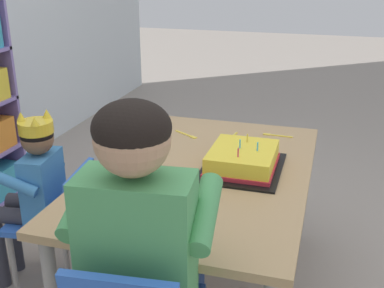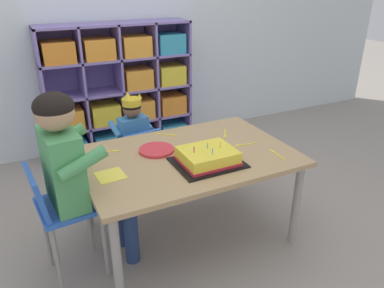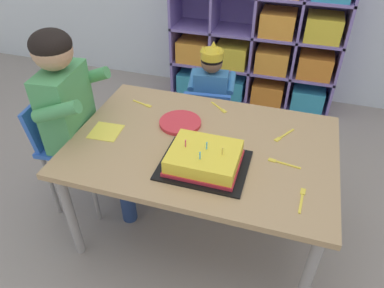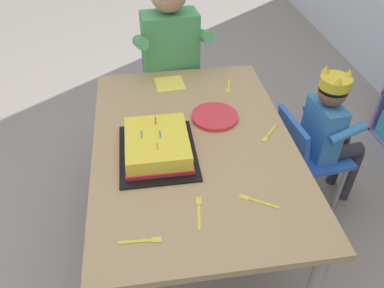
# 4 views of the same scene
# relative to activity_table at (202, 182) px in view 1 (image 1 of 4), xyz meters

# --- Properties ---
(activity_table) EXTENTS (1.25, 0.85, 0.59)m
(activity_table) POSITION_rel_activity_table_xyz_m (0.00, 0.00, 0.00)
(activity_table) COLOR tan
(activity_table) RESTS_ON ground
(classroom_chair_blue) EXTENTS (0.34, 0.36, 0.57)m
(classroom_chair_blue) POSITION_rel_activity_table_xyz_m (-0.12, 0.60, -0.19)
(classroom_chair_blue) COLOR blue
(classroom_chair_blue) RESTS_ON ground
(child_with_crown) EXTENTS (0.31, 0.32, 0.81)m
(child_with_crown) POSITION_rel_activity_table_xyz_m (-0.14, 0.70, -0.03)
(child_with_crown) COLOR #3D7FBC
(child_with_crown) RESTS_ON ground
(adult_helper_seated) EXTENTS (0.45, 0.43, 1.07)m
(adult_helper_seated) POSITION_rel_activity_table_xyz_m (-0.65, -0.02, 0.14)
(adult_helper_seated) COLOR #4C9E5B
(adult_helper_seated) RESTS_ON ground
(birthday_cake_on_tray) EXTENTS (0.38, 0.31, 0.12)m
(birthday_cake_on_tray) POSITION_rel_activity_table_xyz_m (0.05, -0.16, 0.09)
(birthday_cake_on_tray) COLOR black
(birthday_cake_on_tray) RESTS_ON activity_table
(paper_plate_stack) EXTENTS (0.22, 0.22, 0.02)m
(paper_plate_stack) POSITION_rel_activity_table_xyz_m (-0.15, 0.12, 0.07)
(paper_plate_stack) COLOR #DB333D
(paper_plate_stack) RESTS_ON activity_table
(paper_napkin_square) EXTENTS (0.16, 0.16, 0.00)m
(paper_napkin_square) POSITION_rel_activity_table_xyz_m (-0.49, -0.05, 0.06)
(paper_napkin_square) COLOR #F4DB4C
(paper_napkin_square) RESTS_ON activity_table
(fork_near_cake_tray) EXTENTS (0.02, 0.14, 0.00)m
(fork_near_cake_tray) POSITION_rel_activity_table_xyz_m (0.48, -0.24, 0.06)
(fork_near_cake_tray) COLOR yellow
(fork_near_cake_tray) RESTS_ON activity_table
(fork_beside_plate_stack) EXTENTS (0.13, 0.05, 0.00)m
(fork_beside_plate_stack) POSITION_rel_activity_table_xyz_m (-0.41, 0.24, 0.06)
(fork_beside_plate_stack) COLOR yellow
(fork_beside_plate_stack) RESTS_ON activity_table
(fork_near_child_seat) EXTENTS (0.11, 0.09, 0.00)m
(fork_near_child_seat) POSITION_rel_activity_table_xyz_m (0.00, 0.33, 0.06)
(fork_near_child_seat) COLOR yellow
(fork_near_child_seat) RESTS_ON activity_table
(fork_scattered_mid_table) EXTENTS (0.09, 0.13, 0.00)m
(fork_scattered_mid_table) POSITION_rel_activity_table_xyz_m (0.36, 0.17, 0.06)
(fork_scattered_mid_table) COLOR yellow
(fork_scattered_mid_table) RESTS_ON activity_table
(fork_by_napkin) EXTENTS (0.15, 0.04, 0.00)m
(fork_by_napkin) POSITION_rel_activity_table_xyz_m (0.38, -0.04, 0.06)
(fork_by_napkin) COLOR yellow
(fork_by_napkin) RESTS_ON activity_table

